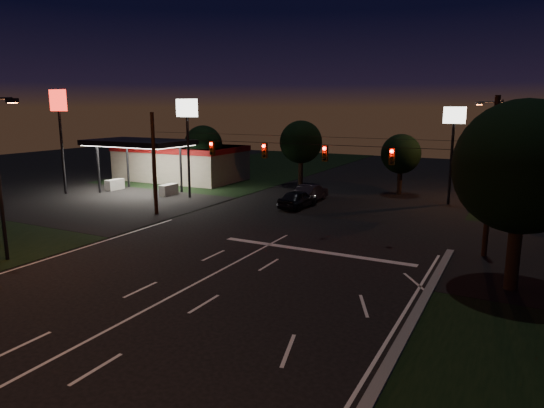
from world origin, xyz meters
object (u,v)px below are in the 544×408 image
Objects in this scene: tree_right_near at (523,168)px; car_oncoming_a at (298,199)px; car_oncoming_b at (311,193)px; utility_pole_right at (484,256)px.

car_oncoming_a is (-16.61, 12.33, -4.91)m from tree_right_near.
car_oncoming_b is (-0.20, 3.25, 0.01)m from car_oncoming_a.
tree_right_near is 1.86× the size of car_oncoming_b.
car_oncoming_a is at bearing 92.89° from car_oncoming_b.
car_oncoming_a is 3.26m from car_oncoming_b.
car_oncoming_b reaches higher than car_oncoming_a.
tree_right_near reaches higher than car_oncoming_a.
utility_pole_right is 1.03× the size of tree_right_near.
car_oncoming_a is at bearing 153.56° from utility_pole_right.
tree_right_near is 1.94× the size of car_oncoming_a.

